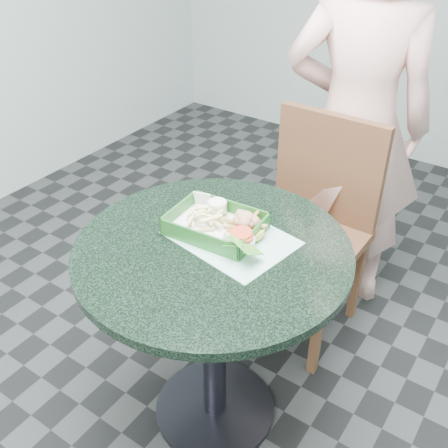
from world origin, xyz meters
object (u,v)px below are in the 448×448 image
Objects in this scene: cafe_table at (213,294)px; sauce_ramekin at (219,211)px; dining_chair at (312,215)px; food_basket at (216,232)px; crab_sandwich at (245,229)px; diner_person at (359,105)px.

sauce_ramekin is (-0.07, 0.13, 0.22)m from cafe_table.
dining_chair is at bearing 88.17° from cafe_table.
cafe_table is 13.69× the size of sauce_ramekin.
food_basket is 0.10m from crab_sandwich.
dining_chair is at bearing 64.23° from diner_person.
cafe_table is 0.24m from crab_sandwich.
sauce_ramekin reaches higher than food_basket.
diner_person reaches higher than crab_sandwich.
crab_sandwich is (0.09, 0.03, 0.03)m from food_basket.
diner_person reaches higher than food_basket.
diner_person is at bearing 86.81° from cafe_table.
food_basket reaches higher than cafe_table.
cafe_table is 0.27m from sauce_ramekin.
diner_person reaches higher than sauce_ramekin.
crab_sandwich is at bearing -86.16° from dining_chair.
food_basket is at bearing -63.50° from sauce_ramekin.
food_basket is 4.54× the size of sauce_ramekin.
food_basket is (-0.06, -0.60, 0.23)m from dining_chair.
dining_chair reaches higher than cafe_table.
sauce_ramekin is (-0.09, -0.53, 0.27)m from dining_chair.
food_basket is at bearing -164.03° from crab_sandwich.
dining_chair reaches higher than crab_sandwich.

